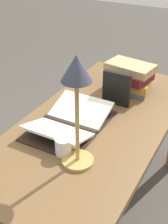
# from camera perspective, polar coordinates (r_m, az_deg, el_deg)

# --- Properties ---
(ground_plane) EXTENTS (12.00, 12.00, 0.00)m
(ground_plane) POSITION_cam_1_polar(r_m,az_deg,el_deg) (2.21, 1.88, -18.03)
(ground_plane) COLOR #47423D
(reading_desk) EXTENTS (1.54, 0.73, 0.74)m
(reading_desk) POSITION_cam_1_polar(r_m,az_deg,el_deg) (1.76, 2.24, -4.13)
(reading_desk) COLOR brown
(reading_desk) RESTS_ON ground_plane
(open_book) EXTENTS (0.49, 0.34, 0.08)m
(open_book) POSITION_cam_1_polar(r_m,az_deg,el_deg) (1.65, -2.62, -1.87)
(open_book) COLOR black
(open_book) RESTS_ON reading_desk
(book_stack_tall) EXTENTS (0.24, 0.31, 0.18)m
(book_stack_tall) POSITION_cam_1_polar(r_m,az_deg,el_deg) (2.00, 8.33, 6.27)
(book_stack_tall) COLOR slate
(book_stack_tall) RESTS_ON reading_desk
(book_standing_upright) EXTENTS (0.03, 0.17, 0.20)m
(book_standing_upright) POSITION_cam_1_polar(r_m,az_deg,el_deg) (1.83, 5.95, 4.25)
(book_standing_upright) COLOR black
(book_standing_upright) RESTS_ON reading_desk
(reading_lamp) EXTENTS (0.15, 0.15, 0.51)m
(reading_lamp) POSITION_cam_1_polar(r_m,az_deg,el_deg) (1.22, -1.34, 4.33)
(reading_lamp) COLOR tan
(reading_lamp) RESTS_ON reading_desk
(coffee_mug) EXTENTS (0.08, 0.10, 0.09)m
(coffee_mug) POSITION_cam_1_polar(r_m,az_deg,el_deg) (1.46, -3.74, -6.23)
(coffee_mug) COLOR white
(coffee_mug) RESTS_ON reading_desk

